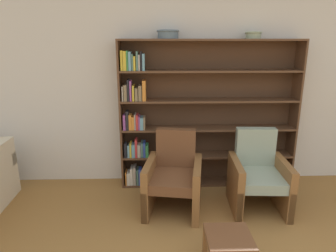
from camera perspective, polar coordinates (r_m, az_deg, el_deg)
wall_back at (r=4.23m, az=9.21°, el=7.67°), size 12.00×0.06×2.75m
bookshelf at (r=4.09m, az=4.95°, el=1.93°), size 2.38×0.30×1.99m
bowl_stoneware at (r=3.92m, az=0.01°, el=17.16°), size 0.28×0.28×0.11m
bowl_cream at (r=4.10m, az=15.94°, el=16.39°), size 0.21×0.21×0.09m
armchair_leather at (r=3.62m, az=1.12°, el=-9.68°), size 0.74×0.77×0.93m
armchair_cushioned at (r=3.80m, az=16.76°, el=-9.06°), size 0.68×0.72×0.93m
footstool at (r=2.84m, az=11.50°, el=-20.72°), size 0.40×0.40×0.34m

